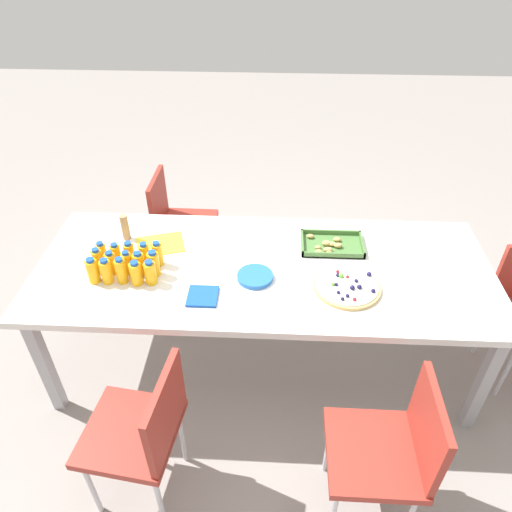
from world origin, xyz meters
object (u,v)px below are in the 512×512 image
(juice_bottle_7, at_px, (127,263))
(juice_bottle_14, at_px, (158,254))
(juice_bottle_8, at_px, (139,264))
(juice_bottle_9, at_px, (154,264))
(chair_near_left, at_px, (144,428))
(paper_folder, at_px, (160,244))
(fruit_pizza, at_px, (347,286))
(juice_bottle_1, at_px, (106,272))
(snack_tray, at_px, (331,245))
(juice_bottle_5, at_px, (98,261))
(juice_bottle_3, at_px, (136,273))
(juice_bottle_0, at_px, (93,271))
(party_table, at_px, (263,275))
(cardboard_tube, at_px, (125,227))
(juice_bottle_6, at_px, (111,263))
(plate_stack, at_px, (255,277))
(chair_near_right, at_px, (392,447))
(juice_bottle_12, at_px, (130,254))
(juice_bottle_4, at_px, (150,273))
(napkin_stack, at_px, (203,296))
(juice_bottle_10, at_px, (102,254))
(juice_bottle_2, at_px, (121,271))
(juice_bottle_11, at_px, (116,255))
(chair_far_left, at_px, (177,219))
(juice_bottle_13, at_px, (145,255))

(juice_bottle_7, bearing_deg, juice_bottle_14, 27.35)
(juice_bottle_8, height_order, juice_bottle_9, juice_bottle_9)
(chair_near_left, bearing_deg, paper_folder, 13.94)
(juice_bottle_7, relative_size, fruit_pizza, 0.40)
(juice_bottle_1, height_order, snack_tray, juice_bottle_1)
(chair_near_left, bearing_deg, juice_bottle_5, 34.33)
(juice_bottle_3, bearing_deg, juice_bottle_0, 178.86)
(party_table, distance_m, juice_bottle_3, 0.67)
(fruit_pizza, height_order, cardboard_tube, cardboard_tube)
(juice_bottle_6, height_order, plate_stack, juice_bottle_6)
(chair_near_right, bearing_deg, chair_near_left, 88.40)
(juice_bottle_12, xyz_separation_m, cardboard_tube, (-0.09, 0.23, 0.01))
(juice_bottle_9, bearing_deg, chair_near_right, -34.24)
(chair_near_left, height_order, juice_bottle_14, juice_bottle_14)
(paper_folder, bearing_deg, juice_bottle_4, -85.30)
(juice_bottle_4, bearing_deg, napkin_stack, -19.59)
(cardboard_tube, bearing_deg, juice_bottle_5, -101.08)
(juice_bottle_4, distance_m, fruit_pizza, 1.00)
(juice_bottle_12, xyz_separation_m, juice_bottle_14, (0.15, 0.01, 0.00))
(chair_near_right, distance_m, juice_bottle_12, 1.57)
(fruit_pizza, distance_m, napkin_stack, 0.73)
(juice_bottle_9, xyz_separation_m, juice_bottle_10, (-0.30, 0.08, -0.01))
(party_table, relative_size, juice_bottle_4, 17.63)
(party_table, bearing_deg, paper_folder, 164.37)
(juice_bottle_1, bearing_deg, paper_folder, 59.20)
(juice_bottle_2, relative_size, juice_bottle_11, 1.13)
(chair_far_left, relative_size, juice_bottle_8, 6.02)
(chair_near_left, distance_m, juice_bottle_3, 0.75)
(juice_bottle_14, height_order, fruit_pizza, juice_bottle_14)
(snack_tray, bearing_deg, napkin_stack, -145.65)
(chair_near_right, height_order, juice_bottle_4, juice_bottle_4)
(juice_bottle_9, bearing_deg, juice_bottle_13, 129.44)
(chair_near_left, height_order, cardboard_tube, cardboard_tube)
(juice_bottle_1, bearing_deg, juice_bottle_8, 26.47)
(juice_bottle_4, bearing_deg, snack_tray, 20.77)
(juice_bottle_9, distance_m, juice_bottle_13, 0.11)
(juice_bottle_3, xyz_separation_m, juice_bottle_12, (-0.07, 0.15, 0.00))
(juice_bottle_13, bearing_deg, juice_bottle_8, -97.20)
(juice_bottle_6, relative_size, juice_bottle_9, 0.90)
(juice_bottle_2, bearing_deg, juice_bottle_7, 83.32)
(juice_bottle_4, bearing_deg, party_table, 15.67)
(napkin_stack, bearing_deg, juice_bottle_10, 156.78)
(juice_bottle_0, relative_size, juice_bottle_10, 1.08)
(snack_tray, bearing_deg, juice_bottle_4, -159.23)
(juice_bottle_14, relative_size, fruit_pizza, 0.43)
(chair_near_right, height_order, fruit_pizza, chair_near_right)
(juice_bottle_12, distance_m, plate_stack, 0.68)
(plate_stack, bearing_deg, juice_bottle_14, 169.94)
(chair_far_left, height_order, juice_bottle_12, juice_bottle_12)
(chair_far_left, height_order, juice_bottle_6, juice_bottle_6)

